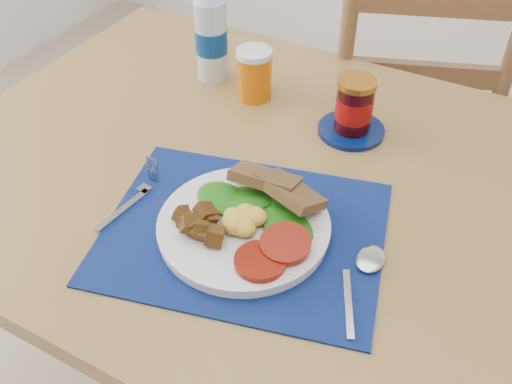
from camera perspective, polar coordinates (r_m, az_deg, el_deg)
table at (r=1.04m, az=5.53°, el=-2.82°), size 1.40×0.90×0.75m
chair_far at (r=1.57m, az=15.08°, el=8.89°), size 0.54×0.53×1.14m
placemat at (r=0.89m, az=-1.22°, el=-3.99°), size 0.50×0.43×0.00m
breakfast_plate at (r=0.88m, az=-1.66°, el=-3.10°), size 0.27×0.27×0.06m
fork at (r=0.97m, az=-11.87°, el=-0.43°), size 0.03×0.17×0.00m
spoon at (r=0.85m, az=10.72°, el=-7.97°), size 0.06×0.17×0.01m
water_bottle at (r=1.23m, az=-4.53°, el=15.51°), size 0.07×0.07×0.23m
juice_glass at (r=1.18m, az=-0.19°, el=11.60°), size 0.07×0.07×0.10m
jam_on_saucer at (r=1.09m, az=9.75°, el=8.08°), size 0.13×0.13×0.11m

